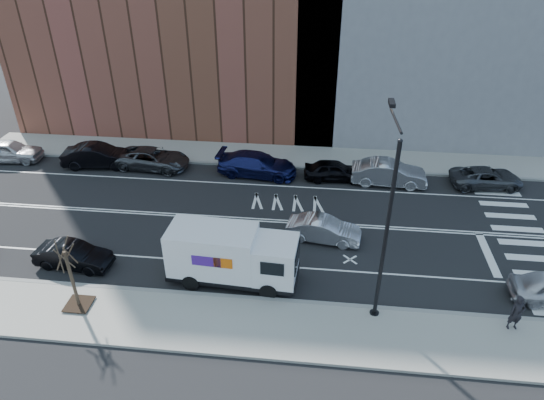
% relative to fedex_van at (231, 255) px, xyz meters
% --- Properties ---
extents(ground, '(120.00, 120.00, 0.00)m').
position_rel_fedex_van_xyz_m(ground, '(0.06, 5.60, -1.57)').
color(ground, black).
rests_on(ground, ground).
extents(sidewalk_near, '(44.00, 3.60, 0.15)m').
position_rel_fedex_van_xyz_m(sidewalk_near, '(0.06, -3.20, -1.49)').
color(sidewalk_near, gray).
rests_on(sidewalk_near, ground).
extents(sidewalk_far, '(44.00, 3.60, 0.15)m').
position_rel_fedex_van_xyz_m(sidewalk_far, '(0.06, 14.40, -1.49)').
color(sidewalk_far, gray).
rests_on(sidewalk_far, ground).
extents(curb_near, '(44.00, 0.25, 0.17)m').
position_rel_fedex_van_xyz_m(curb_near, '(0.06, -1.40, -1.48)').
color(curb_near, gray).
rests_on(curb_near, ground).
extents(curb_far, '(44.00, 0.25, 0.17)m').
position_rel_fedex_van_xyz_m(curb_far, '(0.06, 12.60, -1.48)').
color(curb_far, gray).
rests_on(curb_far, ground).
extents(crosswalk, '(3.00, 14.00, 0.01)m').
position_rel_fedex_van_xyz_m(crosswalk, '(16.06, 5.60, -1.56)').
color(crosswalk, white).
rests_on(crosswalk, ground).
extents(road_markings, '(40.00, 8.60, 0.01)m').
position_rel_fedex_van_xyz_m(road_markings, '(0.06, 5.60, -1.56)').
color(road_markings, white).
rests_on(road_markings, ground).
extents(streetlight, '(0.44, 4.02, 9.34)m').
position_rel_fedex_van_xyz_m(streetlight, '(7.06, -1.31, 3.51)').
color(streetlight, black).
rests_on(streetlight, ground).
extents(street_tree, '(1.20, 1.20, 3.75)m').
position_rel_fedex_van_xyz_m(street_tree, '(-6.94, -2.80, -0.12)').
color(street_tree, black).
rests_on(street_tree, ground).
extents(fedex_van, '(6.66, 2.64, 2.99)m').
position_rel_fedex_van_xyz_m(fedex_van, '(0.00, 0.00, 0.00)').
color(fedex_van, black).
rests_on(fedex_van, ground).
extents(far_parked_a, '(4.90, 2.31, 1.62)m').
position_rel_fedex_van_xyz_m(far_parked_a, '(-18.97, 11.57, -0.76)').
color(far_parked_a, '#B8B9BD').
rests_on(far_parked_a, ground).
extents(far_parked_b, '(5.22, 2.29, 1.67)m').
position_rel_fedex_van_xyz_m(far_parked_b, '(-11.97, 11.42, -0.73)').
color(far_parked_b, black).
rests_on(far_parked_b, ground).
extents(far_parked_c, '(5.47, 2.90, 1.47)m').
position_rel_fedex_van_xyz_m(far_parked_c, '(-7.94, 11.63, -0.84)').
color(far_parked_c, '#414348').
rests_on(far_parked_c, ground).
extents(far_parked_d, '(5.81, 2.82, 1.63)m').
position_rel_fedex_van_xyz_m(far_parked_d, '(-0.27, 11.37, -0.75)').
color(far_parked_d, navy).
rests_on(far_parked_d, ground).
extents(far_parked_e, '(4.24, 1.92, 1.41)m').
position_rel_fedex_van_xyz_m(far_parked_e, '(5.15, 11.26, -0.86)').
color(far_parked_e, black).
rests_on(far_parked_e, ground).
extents(far_parked_f, '(5.13, 1.97, 1.67)m').
position_rel_fedex_van_xyz_m(far_parked_f, '(8.86, 11.03, -0.73)').
color(far_parked_f, '#AAAAAF').
rests_on(far_parked_f, ground).
extents(far_parked_g, '(4.91, 2.55, 1.32)m').
position_rel_fedex_van_xyz_m(far_parked_g, '(15.45, 11.40, -0.91)').
color(far_parked_g, '#414347').
rests_on(far_parked_g, ground).
extents(driving_sedan, '(4.35, 2.00, 1.38)m').
position_rel_fedex_van_xyz_m(driving_sedan, '(4.57, 4.00, -0.88)').
color(driving_sedan, silver).
rests_on(driving_sedan, ground).
extents(near_parked_rear_a, '(4.17, 1.75, 1.34)m').
position_rel_fedex_van_xyz_m(near_parked_rear_a, '(-8.55, 0.19, -0.90)').
color(near_parked_rear_a, black).
rests_on(near_parked_rear_a, ground).
extents(pedestrian, '(0.72, 0.53, 1.81)m').
position_rel_fedex_van_xyz_m(pedestrian, '(13.17, -2.06, -0.51)').
color(pedestrian, black).
rests_on(pedestrian, sidewalk_near).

